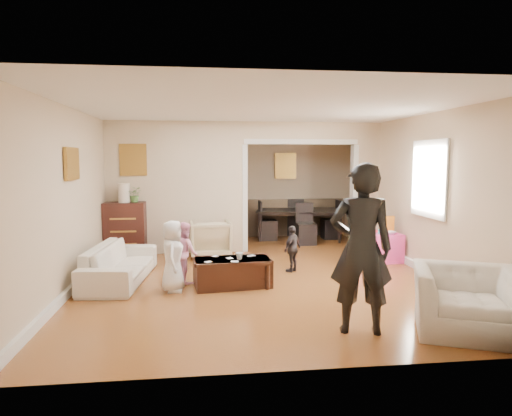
{
  "coord_description": "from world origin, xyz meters",
  "views": [
    {
      "loc": [
        -0.9,
        -7.26,
        1.87
      ],
      "look_at": [
        0.0,
        0.2,
        1.05
      ],
      "focal_mm": 31.74,
      "sensor_mm": 36.0,
      "label": 1
    }
  ],
  "objects": [
    {
      "name": "child_toddler",
      "position": [
        0.58,
        -0.01,
        0.39
      ],
      "size": [
        0.45,
        0.46,
        0.77
      ],
      "primitive_type": "imported",
      "rotation": [
        0.0,
        0.0,
        -2.32
      ],
      "color": "black",
      "rests_on": "ground"
    },
    {
      "name": "dresser",
      "position": [
        -2.36,
        1.49,
        0.52
      ],
      "size": [
        0.76,
        0.43,
        1.05
      ],
      "primitive_type": "cube",
      "color": "#35140F",
      "rests_on": "ground"
    },
    {
      "name": "coffee_cup",
      "position": [
        -0.37,
        -0.81,
        0.46
      ],
      "size": [
        0.12,
        0.12,
        0.1
      ],
      "primitive_type": "imported",
      "rotation": [
        0.0,
        0.0,
        0.12
      ],
      "color": "white",
      "rests_on": "coffee_table"
    },
    {
      "name": "adult_person",
      "position": [
        0.78,
        -2.7,
        0.92
      ],
      "size": [
        0.75,
        0.57,
        1.83
      ],
      "primitive_type": "imported",
      "rotation": [
        0.0,
        0.0,
        2.93
      ],
      "color": "black",
      "rests_on": "ground"
    },
    {
      "name": "dining_table",
      "position": [
        1.36,
        2.97,
        0.35
      ],
      "size": [
        2.16,
        1.5,
        0.69
      ],
      "primitive_type": "imported",
      "rotation": [
        0.0,
        0.0,
        -0.22
      ],
      "color": "black",
      "rests_on": "ground"
    },
    {
      "name": "cyan_cup",
      "position": [
        2.3,
        0.49,
        0.56
      ],
      "size": [
        0.08,
        0.08,
        0.08
      ],
      "primitive_type": "cylinder",
      "color": "#2AD5CF",
      "rests_on": "play_table"
    },
    {
      "name": "armchair_front",
      "position": [
        1.92,
        -2.84,
        0.35
      ],
      "size": [
        1.35,
        1.28,
        0.7
      ],
      "primitive_type": "imported",
      "rotation": [
        0.0,
        0.0,
        -0.4
      ],
      "color": "white",
      "rests_on": "ground"
    },
    {
      "name": "cereal_box",
      "position": [
        2.52,
        0.64,
        0.67
      ],
      "size": [
        0.21,
        0.09,
        0.3
      ],
      "primitive_type": "cube",
      "rotation": [
        0.0,
        0.0,
        0.1
      ],
      "color": "yellow",
      "rests_on": "play_table"
    },
    {
      "name": "child_kneel_b",
      "position": [
        -1.17,
        -0.46,
        0.46
      ],
      "size": [
        0.52,
        0.56,
        0.93
      ],
      "primitive_type": "imported",
      "rotation": [
        0.0,
        0.0,
        2.04
      ],
      "color": "#FA9CBB",
      "rests_on": "ground"
    },
    {
      "name": "coffee_table",
      "position": [
        -0.47,
        -0.76,
        0.21
      ],
      "size": [
        1.16,
        0.68,
        0.41
      ],
      "primitive_type": "cube",
      "rotation": [
        0.0,
        0.0,
        0.12
      ],
      "color": "#3A1C12",
      "rests_on": "ground"
    },
    {
      "name": "play_bowl",
      "position": [
        2.45,
        0.42,
        0.54
      ],
      "size": [
        0.23,
        0.23,
        0.05
      ],
      "primitive_type": "imported",
      "rotation": [
        0.0,
        0.0,
        0.1
      ],
      "color": "silver",
      "rests_on": "play_table"
    },
    {
      "name": "toy_block",
      "position": [
        2.28,
        0.66,
        0.54
      ],
      "size": [
        0.1,
        0.09,
        0.05
      ],
      "primitive_type": "cube",
      "rotation": [
        0.0,
        0.0,
        0.45
      ],
      "color": "red",
      "rests_on": "play_table"
    },
    {
      "name": "play_table",
      "position": [
        2.4,
        0.54,
        0.26
      ],
      "size": [
        0.59,
        0.59,
        0.52
      ],
      "primitive_type": "cube",
      "rotation": [
        0.0,
        0.0,
        0.1
      ],
      "color": "#FF43AE",
      "rests_on": "ground"
    },
    {
      "name": "partition_right",
      "position": [
        2.48,
        1.8,
        1.3
      ],
      "size": [
        0.55,
        0.18,
        2.6
      ],
      "primitive_type": "cube",
      "color": "#CBB295",
      "rests_on": "ground"
    },
    {
      "name": "partition_header",
      "position": [
        1.1,
        1.8,
        2.42
      ],
      "size": [
        2.22,
        0.18,
        0.35
      ],
      "primitive_type": "cube",
      "color": "#CBB295",
      "rests_on": "partition_right"
    },
    {
      "name": "potted_plant",
      "position": [
        -2.16,
        1.49,
        1.19
      ],
      "size": [
        0.26,
        0.23,
        0.29
      ],
      "primitive_type": "imported",
      "color": "#467032",
      "rests_on": "dresser"
    },
    {
      "name": "window_pane",
      "position": [
        2.73,
        -0.4,
        1.55
      ],
      "size": [
        0.03,
        0.95,
        1.1
      ],
      "primitive_type": "cube",
      "color": "white",
      "rests_on": "ground"
    },
    {
      "name": "armchair_back",
      "position": [
        -0.75,
        1.28,
        0.35
      ],
      "size": [
        0.81,
        0.83,
        0.71
      ],
      "primitive_type": "imported",
      "rotation": [
        0.0,
        0.0,
        3.21
      ],
      "color": "tan",
      "rests_on": "ground"
    },
    {
      "name": "framed_art_partition",
      "position": [
        -2.2,
        1.7,
        1.85
      ],
      "size": [
        0.45,
        0.03,
        0.55
      ],
      "primitive_type": "cube",
      "color": "brown",
      "rests_on": "partition_left"
    },
    {
      "name": "partition_left",
      "position": [
        -1.38,
        1.8,
        1.3
      ],
      "size": [
        2.75,
        0.18,
        2.6
      ],
      "primitive_type": "cube",
      "color": "#CBB295",
      "rests_on": "ground"
    },
    {
      "name": "framed_art_alcove",
      "position": [
        1.1,
        3.44,
        1.7
      ],
      "size": [
        0.45,
        0.03,
        0.55
      ],
      "primitive_type": "cube",
      "color": "brown"
    },
    {
      "name": "floor",
      "position": [
        0.0,
        0.0,
        0.0
      ],
      "size": [
        7.0,
        7.0,
        0.0
      ],
      "primitive_type": "plane",
      "color": "#AA652C",
      "rests_on": "ground"
    },
    {
      "name": "craft_papers",
      "position": [
        -0.48,
        -0.75,
        0.41
      ],
      "size": [
        0.78,
        0.49,
        0.0
      ],
      "color": "white",
      "rests_on": "coffee_table"
    },
    {
      "name": "table_lamp",
      "position": [
        -2.36,
        1.49,
        1.23
      ],
      "size": [
        0.22,
        0.22,
        0.36
      ],
      "primitive_type": "cylinder",
      "color": "beige",
      "rests_on": "dresser"
    },
    {
      "name": "framed_art_sofa_wall",
      "position": [
        -2.71,
        -0.6,
        1.8
      ],
      "size": [
        0.03,
        0.55,
        0.4
      ],
      "primitive_type": "cube",
      "color": "brown"
    },
    {
      "name": "child_kneel_a",
      "position": [
        -1.32,
        -0.91,
        0.51
      ],
      "size": [
        0.35,
        0.51,
        1.01
      ],
      "primitive_type": "imported",
      "rotation": [
        0.0,
        0.0,
        1.52
      ],
      "color": "white",
      "rests_on": "ground"
    },
    {
      "name": "sofa",
      "position": [
        -2.16,
        -0.28,
        0.28
      ],
      "size": [
        0.93,
        1.99,
        0.56
      ],
      "primitive_type": "imported",
      "rotation": [
        0.0,
        0.0,
        1.48
      ],
      "color": "white",
      "rests_on": "ground"
    }
  ]
}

